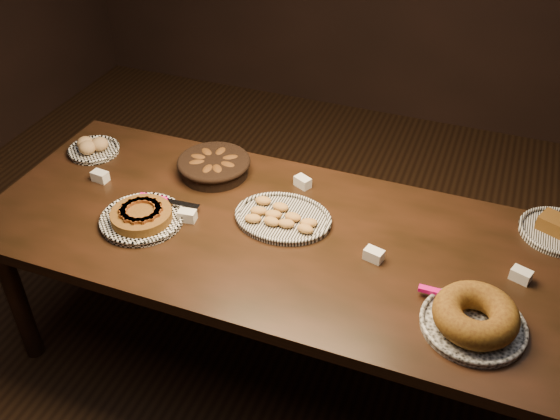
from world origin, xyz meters
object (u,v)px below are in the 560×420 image
(apple_tart_plate, at_px, (142,217))
(buffet_table, at_px, (279,247))
(bundt_cake_plate, at_px, (475,318))
(madeleine_platter, at_px, (282,217))

(apple_tart_plate, bearing_deg, buffet_table, -10.94)
(buffet_table, relative_size, bundt_cake_plate, 6.24)
(buffet_table, bearing_deg, bundt_cake_plate, -16.76)
(buffet_table, bearing_deg, apple_tart_plate, -166.17)
(buffet_table, relative_size, madeleine_platter, 6.13)
(buffet_table, distance_m, madeleine_platter, 0.12)
(buffet_table, bearing_deg, madeleine_platter, 102.64)
(bundt_cake_plate, bearing_deg, madeleine_platter, 134.09)
(bundt_cake_plate, bearing_deg, apple_tart_plate, 150.86)
(madeleine_platter, bearing_deg, apple_tart_plate, -162.66)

